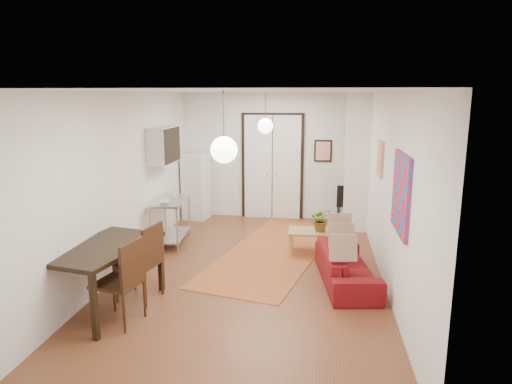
# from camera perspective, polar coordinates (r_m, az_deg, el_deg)

# --- Properties ---
(floor) EXTENTS (7.00, 7.00, 0.00)m
(floor) POSITION_cam_1_polar(r_m,az_deg,el_deg) (7.59, -0.66, -9.99)
(floor) COLOR brown
(floor) RESTS_ON ground
(ceiling) EXTENTS (4.20, 7.00, 0.02)m
(ceiling) POSITION_cam_1_polar(r_m,az_deg,el_deg) (7.03, -0.72, 12.47)
(ceiling) COLOR silver
(ceiling) RESTS_ON wall_back
(wall_back) EXTENTS (4.20, 0.02, 2.90)m
(wall_back) POSITION_cam_1_polar(r_m,az_deg,el_deg) (10.60, 2.10, 4.47)
(wall_back) COLOR white
(wall_back) RESTS_ON floor
(wall_front) EXTENTS (4.20, 0.02, 2.90)m
(wall_front) POSITION_cam_1_polar(r_m,az_deg,el_deg) (3.87, -8.41, -9.26)
(wall_front) COLOR white
(wall_front) RESTS_ON floor
(wall_left) EXTENTS (0.02, 7.00, 2.90)m
(wall_left) POSITION_cam_1_polar(r_m,az_deg,el_deg) (7.76, -16.22, 1.19)
(wall_left) COLOR white
(wall_left) RESTS_ON floor
(wall_right) EXTENTS (0.02, 7.00, 2.90)m
(wall_right) POSITION_cam_1_polar(r_m,az_deg,el_deg) (7.18, 16.14, 0.34)
(wall_right) COLOR white
(wall_right) RESTS_ON floor
(double_doors) EXTENTS (1.44, 0.06, 2.50)m
(double_doors) POSITION_cam_1_polar(r_m,az_deg,el_deg) (10.59, 2.06, 3.10)
(double_doors) COLOR white
(double_doors) RESTS_ON wall_back
(stub_partition) EXTENTS (0.50, 0.10, 2.90)m
(stub_partition) POSITION_cam_1_polar(r_m,az_deg,el_deg) (9.64, 12.55, 3.43)
(stub_partition) COLOR white
(stub_partition) RESTS_ON floor
(wall_cabinet) EXTENTS (0.35, 1.00, 0.70)m
(wall_cabinet) POSITION_cam_1_polar(r_m,az_deg,el_deg) (9.01, -11.49, 5.77)
(wall_cabinet) COLOR silver
(wall_cabinet) RESTS_ON wall_left
(painting_popart) EXTENTS (0.05, 1.00, 1.00)m
(painting_popart) POSITION_cam_1_polar(r_m,az_deg,el_deg) (5.92, 17.70, -0.20)
(painting_popart) COLOR red
(painting_popart) RESTS_ON wall_right
(painting_abstract) EXTENTS (0.05, 0.50, 0.60)m
(painting_abstract) POSITION_cam_1_polar(r_m,az_deg,el_deg) (7.90, 15.29, 4.00)
(painting_abstract) COLOR #ECE2C5
(painting_abstract) RESTS_ON wall_right
(poster_back) EXTENTS (0.40, 0.03, 0.50)m
(poster_back) POSITION_cam_1_polar(r_m,az_deg,el_deg) (10.50, 8.37, 5.10)
(poster_back) COLOR red
(poster_back) RESTS_ON wall_back
(print_left) EXTENTS (0.03, 0.44, 0.54)m
(print_left) POSITION_cam_1_polar(r_m,az_deg,el_deg) (9.52, -11.38, 6.41)
(print_left) COLOR #9C6141
(print_left) RESTS_ON wall_left
(pendant_back) EXTENTS (0.30, 0.30, 0.80)m
(pendant_back) POSITION_cam_1_polar(r_m,az_deg,el_deg) (9.04, 1.18, 8.26)
(pendant_back) COLOR white
(pendant_back) RESTS_ON ceiling
(pendant_front) EXTENTS (0.30, 0.30, 0.80)m
(pendant_front) POSITION_cam_1_polar(r_m,az_deg,el_deg) (5.10, -4.02, 5.30)
(pendant_front) COLOR white
(pendant_front) RESTS_ON ceiling
(kilim_rug) EXTENTS (2.49, 4.43, 0.01)m
(kilim_rug) POSITION_cam_1_polar(r_m,az_deg,el_deg) (8.52, 2.25, -7.44)
(kilim_rug) COLOR #C16530
(kilim_rug) RESTS_ON floor
(sofa) EXTENTS (0.98, 1.94, 0.54)m
(sofa) POSITION_cam_1_polar(r_m,az_deg,el_deg) (7.25, 11.25, -9.02)
(sofa) COLOR maroon
(sofa) RESTS_ON floor
(coffee_table) EXTENTS (0.98, 0.55, 0.43)m
(coffee_table) POSITION_cam_1_polar(r_m,az_deg,el_deg) (8.39, 7.42, -5.19)
(coffee_table) COLOR #A8814F
(coffee_table) RESTS_ON floor
(potted_plant) EXTENTS (0.33, 0.38, 0.42)m
(potted_plant) POSITION_cam_1_polar(r_m,az_deg,el_deg) (8.32, 8.16, -3.44)
(potted_plant) COLOR #2C5C29
(potted_plant) RESTS_ON coffee_table
(kitchen_counter) EXTENTS (0.66, 1.19, 0.88)m
(kitchen_counter) POSITION_cam_1_polar(r_m,az_deg,el_deg) (8.96, -10.64, -2.93)
(kitchen_counter) COLOR #B3B5B8
(kitchen_counter) RESTS_ON floor
(bowl) EXTENTS (0.22, 0.22, 0.05)m
(bowl) POSITION_cam_1_polar(r_m,az_deg,el_deg) (8.60, -11.35, -1.22)
(bowl) COLOR silver
(bowl) RESTS_ON kitchen_counter
(soap_bottle) EXTENTS (0.09, 0.09, 0.18)m
(soap_bottle) POSITION_cam_1_polar(r_m,az_deg,el_deg) (9.09, -10.25, -0.03)
(soap_bottle) COLOR #53A2B5
(soap_bottle) RESTS_ON kitchen_counter
(fridge) EXTENTS (0.60, 0.60, 1.51)m
(fridge) POSITION_cam_1_polar(r_m,az_deg,el_deg) (10.69, -7.49, 0.67)
(fridge) COLOR white
(fridge) RESTS_ON floor
(dining_table) EXTENTS (1.22, 1.76, 0.89)m
(dining_table) POSITION_cam_1_polar(r_m,az_deg,el_deg) (6.45, -18.47, -7.21)
(dining_table) COLOR black
(dining_table) RESTS_ON floor
(dining_chair_near) EXTENTS (0.62, 0.80, 1.10)m
(dining_chair_near) POSITION_cam_1_polar(r_m,az_deg,el_deg) (6.76, -14.13, -7.38)
(dining_chair_near) COLOR #341E10
(dining_chair_near) RESTS_ON floor
(dining_chair_far) EXTENTS (0.62, 0.80, 1.10)m
(dining_chair_far) POSITION_cam_1_polar(r_m,az_deg,el_deg) (6.16, -16.55, -9.47)
(dining_chair_far) COLOR #341E10
(dining_chair_far) RESTS_ON floor
(black_side_chair) EXTENTS (0.47, 0.47, 0.90)m
(black_side_chair) POSITION_cam_1_polar(r_m,az_deg,el_deg) (10.48, 11.27, -0.98)
(black_side_chair) COLOR black
(black_side_chair) RESTS_ON floor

